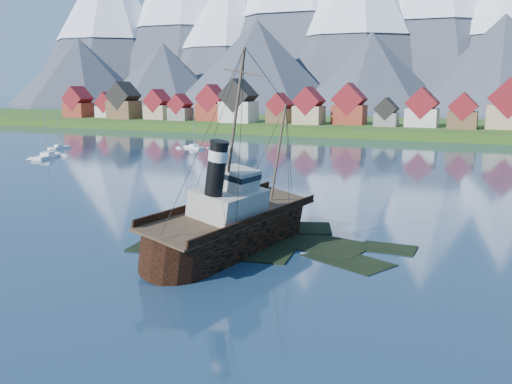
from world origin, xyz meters
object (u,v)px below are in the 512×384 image
at_px(tugboat_wreck, 236,221).
at_px(sailboat_b, 59,148).
at_px(sailboat_a, 48,157).
at_px(sailboat_c, 194,148).

height_order(tugboat_wreck, sailboat_b, tugboat_wreck).
xyz_separation_m(sailboat_a, sailboat_c, (22.73, 32.76, -0.05)).
height_order(sailboat_a, sailboat_c, sailboat_a).
xyz_separation_m(sailboat_b, sailboat_c, (34.84, 15.62, -0.01)).
relative_size(sailboat_a, sailboat_c, 1.25).
xyz_separation_m(tugboat_wreck, sailboat_c, (-53.75, 84.20, -2.67)).
xyz_separation_m(sailboat_a, sailboat_b, (-12.11, 17.14, -0.05)).
relative_size(tugboat_wreck, sailboat_c, 2.86).
bearing_deg(sailboat_a, sailboat_c, 41.28).
bearing_deg(sailboat_c, sailboat_b, 141.36).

